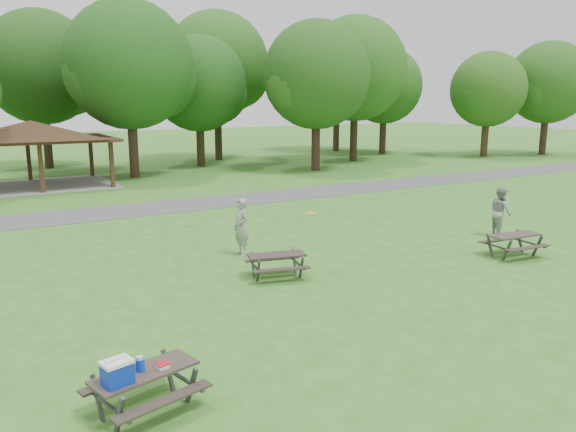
{
  "coord_description": "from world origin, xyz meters",
  "views": [
    {
      "loc": [
        -7.93,
        -10.98,
        4.95
      ],
      "look_at": [
        1.0,
        4.0,
        1.3
      ],
      "focal_mm": 35.0,
      "sensor_mm": 36.0,
      "label": 1
    }
  ],
  "objects_px": {
    "picnic_table_near": "(136,377)",
    "frisbee_catcher": "(501,212)",
    "picnic_table_middle": "(277,260)",
    "frisbee_thrower": "(241,227)"
  },
  "relations": [
    {
      "from": "frisbee_catcher",
      "to": "picnic_table_middle",
      "type": "bearing_deg",
      "value": 113.9
    },
    {
      "from": "picnic_table_middle",
      "to": "frisbee_catcher",
      "type": "height_order",
      "value": "frisbee_catcher"
    },
    {
      "from": "frisbee_thrower",
      "to": "frisbee_catcher",
      "type": "relative_size",
      "value": 1.01
    },
    {
      "from": "picnic_table_near",
      "to": "picnic_table_middle",
      "type": "height_order",
      "value": "picnic_table_near"
    },
    {
      "from": "picnic_table_middle",
      "to": "frisbee_thrower",
      "type": "distance_m",
      "value": 2.63
    },
    {
      "from": "picnic_table_middle",
      "to": "frisbee_thrower",
      "type": "bearing_deg",
      "value": 86.41
    },
    {
      "from": "picnic_table_middle",
      "to": "frisbee_catcher",
      "type": "bearing_deg",
      "value": 0.21
    },
    {
      "from": "picnic_table_near",
      "to": "frisbee_catcher",
      "type": "bearing_deg",
      "value": 18.87
    },
    {
      "from": "frisbee_catcher",
      "to": "picnic_table_near",
      "type": "bearing_deg",
      "value": 132.55
    },
    {
      "from": "picnic_table_middle",
      "to": "frisbee_catcher",
      "type": "xyz_separation_m",
      "value": [
        9.42,
        0.04,
        0.4
      ]
    }
  ]
}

